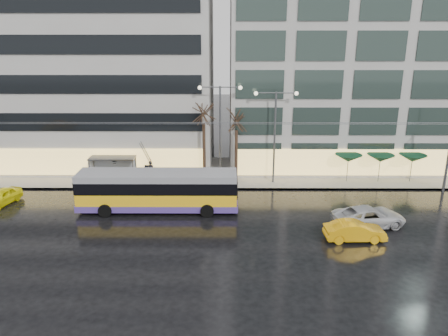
{
  "coord_description": "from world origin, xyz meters",
  "views": [
    {
      "loc": [
        2.54,
        -28.2,
        13.96
      ],
      "look_at": [
        2.38,
        5.0,
        3.37
      ],
      "focal_mm": 35.0,
      "sensor_mm": 36.0,
      "label": 1
    }
  ],
  "objects_px": {
    "trolleybus": "(158,192)",
    "taxi_a": "(1,197)",
    "bus_shelter": "(109,164)",
    "street_lamp_near": "(220,121)"
  },
  "relations": [
    {
      "from": "trolleybus",
      "to": "bus_shelter",
      "type": "relative_size",
      "value": 3.01
    },
    {
      "from": "trolleybus",
      "to": "taxi_a",
      "type": "bearing_deg",
      "value": 175.17
    },
    {
      "from": "trolleybus",
      "to": "bus_shelter",
      "type": "bearing_deg",
      "value": 130.64
    },
    {
      "from": "bus_shelter",
      "to": "taxi_a",
      "type": "relative_size",
      "value": 1.08
    },
    {
      "from": "bus_shelter",
      "to": "trolleybus",
      "type": "bearing_deg",
      "value": -49.36
    },
    {
      "from": "trolleybus",
      "to": "taxi_a",
      "type": "height_order",
      "value": "trolleybus"
    },
    {
      "from": "bus_shelter",
      "to": "street_lamp_near",
      "type": "relative_size",
      "value": 0.47
    },
    {
      "from": "trolleybus",
      "to": "street_lamp_near",
      "type": "xyz_separation_m",
      "value": [
        4.89,
        6.52,
        4.41
      ]
    },
    {
      "from": "taxi_a",
      "to": "trolleybus",
      "type": "bearing_deg",
      "value": 8.93
    },
    {
      "from": "trolleybus",
      "to": "street_lamp_near",
      "type": "relative_size",
      "value": 1.4
    }
  ]
}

